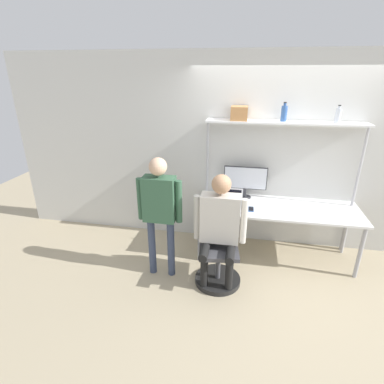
% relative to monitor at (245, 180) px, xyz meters
% --- Properties ---
extents(ground_plane, '(12.00, 12.00, 0.00)m').
position_rel_monitor_xyz_m(ground_plane, '(0.45, -0.66, -1.01)').
color(ground_plane, tan).
extents(wall_back, '(8.00, 0.06, 2.70)m').
position_rel_monitor_xyz_m(wall_back, '(0.45, 0.16, 0.34)').
color(wall_back, silver).
rests_on(wall_back, ground_plane).
extents(desk, '(2.12, 0.76, 0.75)m').
position_rel_monitor_xyz_m(desk, '(0.45, -0.26, -0.33)').
color(desk, white).
rests_on(desk, ground_plane).
extents(shelf_unit, '(2.02, 0.27, 1.84)m').
position_rel_monitor_xyz_m(shelf_unit, '(0.45, -0.02, 0.58)').
color(shelf_unit, white).
rests_on(shelf_unit, ground_plane).
extents(monitor, '(0.60, 0.19, 0.46)m').
position_rel_monitor_xyz_m(monitor, '(0.00, 0.00, 0.00)').
color(monitor, '#333338').
rests_on(monitor, desk).
extents(laptop, '(0.32, 0.25, 0.25)m').
position_rel_monitor_xyz_m(laptop, '(-0.18, -0.39, -0.20)').
color(laptop, silver).
rests_on(laptop, desk).
extents(cell_phone, '(0.07, 0.15, 0.01)m').
position_rel_monitor_xyz_m(cell_phone, '(0.10, -0.40, -0.26)').
color(cell_phone, '#264C8C').
rests_on(cell_phone, desk).
extents(office_chair, '(0.56, 0.56, 0.94)m').
position_rel_monitor_xyz_m(office_chair, '(-0.26, -0.95, -0.72)').
color(office_chair, black).
rests_on(office_chair, ground_plane).
extents(person_seated, '(0.61, 0.47, 1.39)m').
position_rel_monitor_xyz_m(person_seated, '(-0.25, -0.99, -0.18)').
color(person_seated, black).
rests_on(person_seated, ground_plane).
extents(person_standing, '(0.54, 0.21, 1.54)m').
position_rel_monitor_xyz_m(person_standing, '(-0.97, -0.94, -0.04)').
color(person_standing, '#38425B').
rests_on(person_standing, ground_plane).
extents(bottle_blue, '(0.08, 0.08, 0.24)m').
position_rel_monitor_xyz_m(bottle_blue, '(0.42, -0.02, 0.93)').
color(bottle_blue, '#335999').
rests_on(bottle_blue, shelf_unit).
extents(bottle_clear, '(0.07, 0.07, 0.21)m').
position_rel_monitor_xyz_m(bottle_clear, '(1.06, -0.02, 0.92)').
color(bottle_clear, silver).
rests_on(bottle_clear, shelf_unit).
extents(storage_box, '(0.21, 0.23, 0.17)m').
position_rel_monitor_xyz_m(storage_box, '(-0.14, -0.02, 0.91)').
color(storage_box, '#B27A47').
rests_on(storage_box, shelf_unit).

